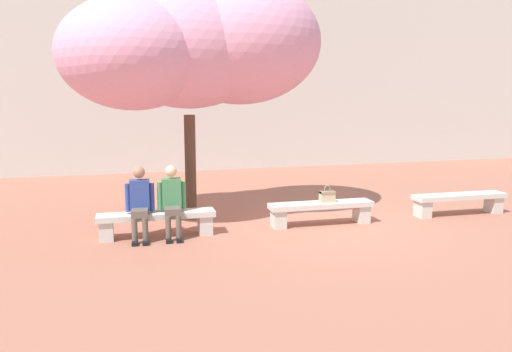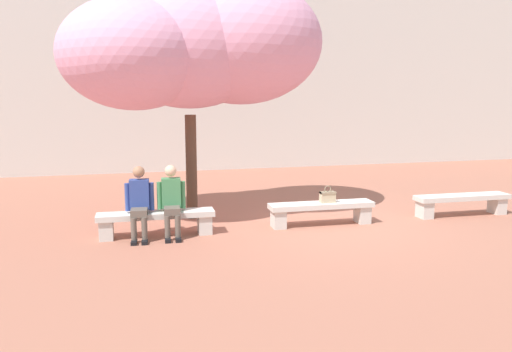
% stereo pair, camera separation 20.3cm
% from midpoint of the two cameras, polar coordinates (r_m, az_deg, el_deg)
% --- Properties ---
extents(ground_plane, '(100.00, 100.00, 0.00)m').
position_cam_midpoint_polar(ground_plane, '(9.99, 8.02, -5.56)').
color(ground_plane, '#9E604C').
extents(building_facade, '(28.00, 4.00, 9.59)m').
position_cam_midpoint_polar(building_facade, '(19.31, -3.31, 15.87)').
color(building_facade, beige).
rests_on(building_facade, ground).
extents(stone_bench_west_end, '(2.10, 0.46, 0.45)m').
position_cam_midpoint_polar(stone_bench_west_end, '(9.20, -10.70, -4.90)').
color(stone_bench_west_end, beige).
rests_on(stone_bench_west_end, ground).
extents(stone_bench_near_west, '(2.10, 0.46, 0.45)m').
position_cam_midpoint_polar(stone_bench_near_west, '(9.91, 8.06, -3.82)').
color(stone_bench_near_west, beige).
rests_on(stone_bench_near_west, ground).
extents(stone_bench_center, '(2.10, 0.46, 0.45)m').
position_cam_midpoint_polar(stone_bench_center, '(11.50, 22.94, -2.67)').
color(stone_bench_center, beige).
rests_on(stone_bench_center, ground).
extents(person_seated_left, '(0.51, 0.70, 1.29)m').
position_cam_midpoint_polar(person_seated_left, '(9.05, -12.57, -2.68)').
color(person_seated_left, black).
rests_on(person_seated_left, ground).
extents(person_seated_right, '(0.51, 0.70, 1.29)m').
position_cam_midpoint_polar(person_seated_right, '(9.09, -9.01, -2.53)').
color(person_seated_right, black).
rests_on(person_seated_right, ground).
extents(handbag, '(0.30, 0.15, 0.34)m').
position_cam_midpoint_polar(handbag, '(9.89, 8.77, -2.28)').
color(handbag, tan).
rests_on(handbag, stone_bench_near_west).
extents(cherry_tree_main, '(5.25, 3.38, 4.87)m').
position_cam_midpoint_polar(cherry_tree_main, '(10.29, -6.35, 14.43)').
color(cherry_tree_main, '#513828').
rests_on(cherry_tree_main, ground).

